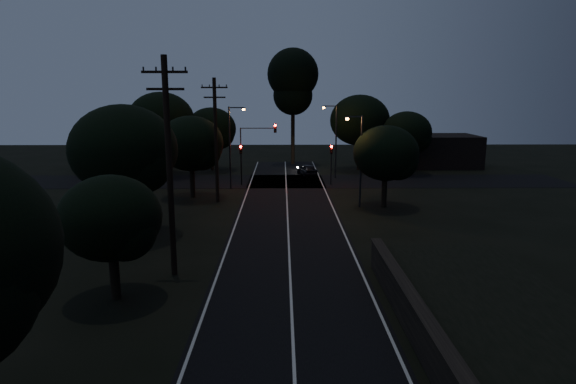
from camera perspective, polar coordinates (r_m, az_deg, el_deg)
name	(u,v)px	position (r m, az deg, el deg)	size (l,w,h in m)	color
road_surface	(287,204)	(40.83, -0.12, -1.43)	(60.00, 70.00, 0.03)	black
utility_pole_mid	(169,165)	(24.56, -13.91, 3.18)	(2.20, 0.30, 11.00)	black
utility_pole_far	(216,139)	(41.22, -8.55, 6.28)	(2.20, 0.30, 10.50)	black
tree_left_b	(113,221)	(22.56, -19.99, -3.20)	(4.49, 4.49, 5.71)	black
tree_left_c	(127,152)	(32.29, -18.54, 4.49)	(6.78, 6.78, 8.56)	black
tree_left_d	(193,145)	(43.50, -11.20, 5.48)	(5.77, 5.77, 7.33)	black
tree_far_nw	(213,130)	(59.30, -8.89, 7.29)	(6.01, 6.01, 7.61)	black
tree_far_w	(163,122)	(56.21, -14.56, 8.07)	(7.40, 7.40, 9.43)	black
tree_far_ne	(362,122)	(59.40, 8.76, 8.25)	(7.21, 7.21, 9.12)	black
tree_far_e	(409,134)	(57.61, 14.10, 6.73)	(5.71, 5.71, 7.24)	black
tree_right_a	(388,155)	(39.79, 11.81, 4.35)	(5.29, 5.29, 6.72)	black
tall_pine	(293,81)	(63.70, 0.59, 13.01)	(6.60, 6.60, 15.00)	black
building_left	(127,150)	(64.14, -18.54, 4.70)	(10.00, 8.00, 4.40)	black
building_right	(440,151)	(65.34, 17.57, 4.70)	(9.00, 7.00, 4.00)	black
signal_left	(241,158)	(49.24, -5.59, 4.09)	(0.28, 0.35, 4.10)	black
signal_right	(331,157)	(49.31, 5.15, 4.11)	(0.28, 0.35, 4.10)	black
signal_mast	(257,143)	(48.96, -3.65, 5.85)	(3.70, 0.35, 6.25)	black
streetlight_a	(232,142)	(47.14, -6.70, 5.94)	(1.66, 0.26, 8.00)	black
streetlight_b	(334,136)	(53.16, 5.51, 6.59)	(1.66, 0.26, 8.00)	black
streetlight_c	(359,155)	(39.45, 8.42, 4.40)	(1.46, 0.26, 7.50)	black
car	(307,170)	(55.38, 2.28, 2.67)	(1.53, 3.80, 1.30)	black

